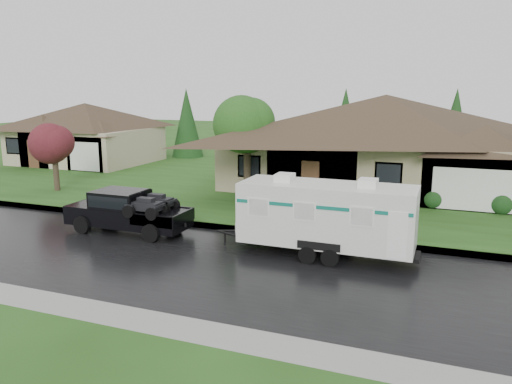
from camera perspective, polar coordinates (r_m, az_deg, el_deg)
ground at (r=18.99m, az=2.62°, el=-7.01°), size 140.00×140.00×0.00m
road at (r=17.22m, az=0.46°, el=-9.00°), size 140.00×8.00×0.01m
curb at (r=21.02m, az=4.59°, el=-4.96°), size 140.00×0.50×0.15m
lawn at (r=33.11m, az=10.95°, el=1.04°), size 140.00×26.00×0.15m
house_main at (r=31.19m, az=14.98°, el=6.73°), size 19.44×10.80×6.90m
house_far at (r=42.99m, az=-18.74°, el=6.95°), size 10.80×8.64×5.80m
tree_left_green at (r=27.78m, az=-1.03°, el=7.37°), size 3.34×3.34×5.53m
tree_red at (r=31.62m, az=-22.13°, el=5.25°), size 2.49×2.49×4.11m
shrub_row at (r=27.17m, az=12.95°, el=-0.14°), size 13.60×1.00×1.00m
pickup_truck at (r=22.22m, az=-14.65°, el=-2.01°), size 5.42×2.06×1.81m
travel_trailer at (r=18.44m, az=8.07°, el=-2.53°), size 6.69×2.35×3.00m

